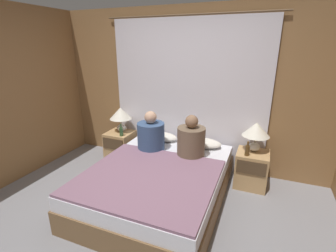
{
  "coord_description": "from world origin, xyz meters",
  "views": [
    {
      "loc": [
        1.15,
        -1.95,
        1.95
      ],
      "look_at": [
        0.0,
        0.89,
        0.92
      ],
      "focal_mm": 26.0,
      "sensor_mm": 36.0,
      "label": 1
    }
  ],
  "objects_px": {
    "beer_bottle_on_left_stand": "(121,131)",
    "beer_bottle_on_right_stand": "(247,150)",
    "bed": "(159,183)",
    "lamp_left": "(121,115)",
    "pillow_right": "(203,143)",
    "nightstand_right": "(251,169)",
    "person_right_in_bed": "(191,140)",
    "person_left_in_bed": "(151,135)",
    "lamp_right": "(256,131)",
    "nightstand_left": "(120,146)",
    "pillow_left": "(160,136)"
  },
  "relations": [
    {
      "from": "person_left_in_bed",
      "to": "pillow_left",
      "type": "bearing_deg",
      "value": 93.4
    },
    {
      "from": "bed",
      "to": "lamp_left",
      "type": "distance_m",
      "value": 1.51
    },
    {
      "from": "nightstand_right",
      "to": "lamp_right",
      "type": "xyz_separation_m",
      "value": [
        0.0,
        0.07,
        0.55
      ]
    },
    {
      "from": "bed",
      "to": "beer_bottle_on_right_stand",
      "type": "bearing_deg",
      "value": 33.22
    },
    {
      "from": "lamp_left",
      "to": "person_right_in_bed",
      "type": "xyz_separation_m",
      "value": [
        1.37,
        -0.4,
        -0.11
      ]
    },
    {
      "from": "pillow_right",
      "to": "lamp_left",
      "type": "bearing_deg",
      "value": 179.48
    },
    {
      "from": "nightstand_left",
      "to": "lamp_right",
      "type": "relative_size",
      "value": 1.22
    },
    {
      "from": "nightstand_left",
      "to": "nightstand_right",
      "type": "xyz_separation_m",
      "value": [
        2.18,
        0.0,
        0.0
      ]
    },
    {
      "from": "nightstand_right",
      "to": "lamp_left",
      "type": "relative_size",
      "value": 1.22
    },
    {
      "from": "person_right_in_bed",
      "to": "person_left_in_bed",
      "type": "bearing_deg",
      "value": 180.0
    },
    {
      "from": "nightstand_left",
      "to": "lamp_left",
      "type": "bearing_deg",
      "value": 90.0
    },
    {
      "from": "lamp_right",
      "to": "pillow_left",
      "type": "bearing_deg",
      "value": -179.48
    },
    {
      "from": "bed",
      "to": "pillow_right",
      "type": "distance_m",
      "value": 0.96
    },
    {
      "from": "lamp_right",
      "to": "person_left_in_bed",
      "type": "height_order",
      "value": "person_left_in_bed"
    },
    {
      "from": "pillow_right",
      "to": "beer_bottle_on_right_stand",
      "type": "relative_size",
      "value": 2.76
    },
    {
      "from": "pillow_right",
      "to": "beer_bottle_on_right_stand",
      "type": "height_order",
      "value": "beer_bottle_on_right_stand"
    },
    {
      "from": "lamp_right",
      "to": "nightstand_right",
      "type": "bearing_deg",
      "value": -90.0
    },
    {
      "from": "beer_bottle_on_left_stand",
      "to": "beer_bottle_on_right_stand",
      "type": "xyz_separation_m",
      "value": [
        1.98,
        -0.0,
        0.0
      ]
    },
    {
      "from": "beer_bottle_on_left_stand",
      "to": "beer_bottle_on_right_stand",
      "type": "height_order",
      "value": "beer_bottle_on_right_stand"
    },
    {
      "from": "nightstand_left",
      "to": "bed",
      "type": "bearing_deg",
      "value": -35.79
    },
    {
      "from": "bed",
      "to": "pillow_right",
      "type": "height_order",
      "value": "pillow_right"
    },
    {
      "from": "bed",
      "to": "person_left_in_bed",
      "type": "bearing_deg",
      "value": 125.5
    },
    {
      "from": "pillow_right",
      "to": "pillow_left",
      "type": "bearing_deg",
      "value": 180.0
    },
    {
      "from": "pillow_left",
      "to": "pillow_right",
      "type": "distance_m",
      "value": 0.7
    },
    {
      "from": "bed",
      "to": "person_right_in_bed",
      "type": "bearing_deg",
      "value": 58.63
    },
    {
      "from": "bed",
      "to": "beer_bottle_on_left_stand",
      "type": "relative_size",
      "value": 10.41
    },
    {
      "from": "lamp_left",
      "to": "person_right_in_bed",
      "type": "relative_size",
      "value": 0.71
    },
    {
      "from": "person_right_in_bed",
      "to": "beer_bottle_on_left_stand",
      "type": "bearing_deg",
      "value": 170.86
    },
    {
      "from": "person_left_in_bed",
      "to": "person_right_in_bed",
      "type": "distance_m",
      "value": 0.61
    },
    {
      "from": "person_right_in_bed",
      "to": "beer_bottle_on_left_stand",
      "type": "xyz_separation_m",
      "value": [
        -1.25,
        0.2,
        -0.11
      ]
    },
    {
      "from": "bed",
      "to": "person_right_in_bed",
      "type": "relative_size",
      "value": 3.52
    },
    {
      "from": "person_right_in_bed",
      "to": "beer_bottle_on_right_stand",
      "type": "height_order",
      "value": "person_right_in_bed"
    },
    {
      "from": "nightstand_left",
      "to": "person_right_in_bed",
      "type": "xyz_separation_m",
      "value": [
        1.37,
        -0.33,
        0.44
      ]
    },
    {
      "from": "pillow_left",
      "to": "beer_bottle_on_left_stand",
      "type": "xyz_separation_m",
      "value": [
        -0.62,
        -0.18,
        0.06
      ]
    },
    {
      "from": "pillow_left",
      "to": "pillow_right",
      "type": "xyz_separation_m",
      "value": [
        0.7,
        0.0,
        0.0
      ]
    },
    {
      "from": "nightstand_left",
      "to": "beer_bottle_on_right_stand",
      "type": "relative_size",
      "value": 2.51
    },
    {
      "from": "bed",
      "to": "beer_bottle_on_right_stand",
      "type": "distance_m",
      "value": 1.26
    },
    {
      "from": "pillow_left",
      "to": "beer_bottle_on_right_stand",
      "type": "height_order",
      "value": "beer_bottle_on_right_stand"
    },
    {
      "from": "person_right_in_bed",
      "to": "beer_bottle_on_right_stand",
      "type": "xyz_separation_m",
      "value": [
        0.73,
        0.2,
        -0.11
      ]
    },
    {
      "from": "pillow_left",
      "to": "person_left_in_bed",
      "type": "distance_m",
      "value": 0.42
    },
    {
      "from": "lamp_left",
      "to": "beer_bottle_on_left_stand",
      "type": "bearing_deg",
      "value": -58.25
    },
    {
      "from": "beer_bottle_on_left_stand",
      "to": "pillow_right",
      "type": "bearing_deg",
      "value": 7.88
    },
    {
      "from": "bed",
      "to": "nightstand_left",
      "type": "bearing_deg",
      "value": 144.21
    },
    {
      "from": "nightstand_left",
      "to": "pillow_right",
      "type": "height_order",
      "value": "pillow_right"
    },
    {
      "from": "nightstand_right",
      "to": "pillow_right",
      "type": "bearing_deg",
      "value": 175.46
    },
    {
      "from": "lamp_left",
      "to": "pillow_left",
      "type": "relative_size",
      "value": 0.75
    },
    {
      "from": "lamp_right",
      "to": "pillow_right",
      "type": "xyz_separation_m",
      "value": [
        -0.74,
        -0.01,
        -0.29
      ]
    },
    {
      "from": "beer_bottle_on_left_stand",
      "to": "pillow_left",
      "type": "bearing_deg",
      "value": 16.48
    },
    {
      "from": "nightstand_right",
      "to": "person_left_in_bed",
      "type": "distance_m",
      "value": 1.52
    },
    {
      "from": "nightstand_right",
      "to": "person_right_in_bed",
      "type": "relative_size",
      "value": 0.87
    }
  ]
}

